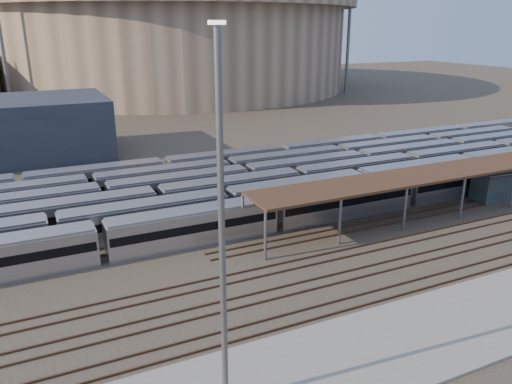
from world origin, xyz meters
name	(u,v)px	position (x,y,z in m)	size (l,w,h in m)	color
ground	(341,250)	(0.00, 0.00, 0.00)	(420.00, 420.00, 0.00)	#383026
apron	(402,342)	(-5.00, -15.00, 0.10)	(50.00, 9.00, 0.20)	gray
subway_trains	(260,184)	(-0.34, 18.50, 1.80)	(128.04, 23.90, 3.60)	#A7A8AC
inspection_shed	(474,168)	(22.00, 4.00, 4.98)	(60.30, 6.00, 5.30)	#5A5B60
empty_tracks	(372,270)	(0.00, -5.00, 0.09)	(170.00, 9.62, 0.18)	#4C3323
stadium	(176,40)	(25.00, 140.00, 16.47)	(124.00, 124.00, 32.50)	gray
floodlight_2	(349,28)	(70.00, 100.00, 20.65)	(4.00, 1.00, 38.40)	#5A5B60
floodlight_3	(64,28)	(-10.00, 160.00, 20.65)	(4.00, 1.00, 38.40)	#5A5B60
yard_light_pole	(222,235)	(-18.83, -15.36, 11.20)	(0.80, 0.36, 21.83)	#5A5B60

